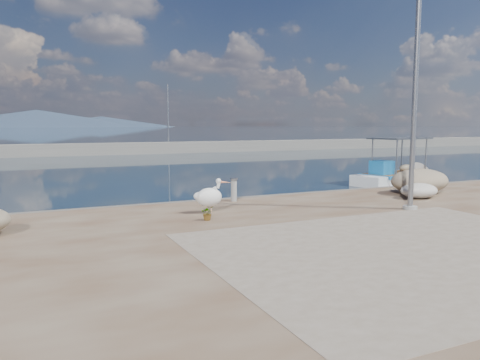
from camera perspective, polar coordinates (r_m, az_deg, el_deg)
name	(u,v)px	position (r m, az deg, el deg)	size (l,w,h in m)	color
ground	(300,244)	(12.52, 7.37, -7.79)	(1400.00, 1400.00, 0.00)	#162635
quay_patch	(416,249)	(10.74, 20.67, -7.87)	(9.00, 7.00, 0.01)	gray
breakwater	(93,149)	(50.73, -17.43, 3.61)	(120.00, 2.20, 7.50)	gray
mountains	(32,119)	(660.37, -24.00, 6.76)	(370.00, 280.00, 22.00)	#28384C
boat_right	(398,179)	(26.40, 18.67, 0.08)	(6.24, 3.16, 2.87)	white
pelican	(210,197)	(14.04, -3.72, -2.04)	(1.09, 0.74, 1.04)	tan
lamp_post	(414,103)	(15.45, 20.45, 8.81)	(0.44, 0.96, 7.00)	gray
bollard_near	(234,189)	(16.16, -0.75, -1.06)	(0.26, 0.26, 0.80)	gray
potted_plant	(208,213)	(13.00, -3.95, -4.02)	(0.37, 0.32, 0.41)	#33722D
net_pile_c	(420,181)	(19.28, 21.05, -0.12)	(2.42, 1.73, 0.95)	tan
net_pile_d	(419,191)	(18.04, 20.99, -1.22)	(1.44, 1.08, 0.54)	silver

